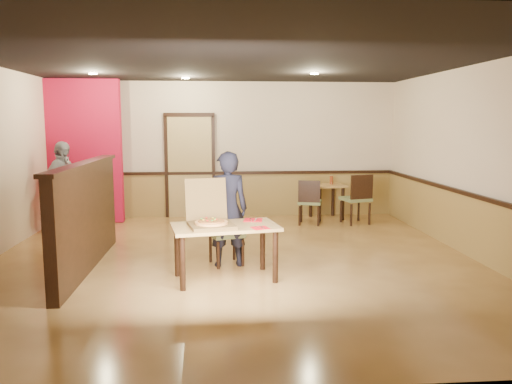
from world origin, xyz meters
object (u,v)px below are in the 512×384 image
condiment (331,180)px  side_chair_right (357,197)px  diner (227,209)px  side_chair_left (310,200)px  pizza_box (210,220)px  main_table (225,234)px  diner_chair (225,230)px  side_table (327,193)px  passerby (63,187)px

condiment → side_chair_right: bearing=-60.1°
diner → side_chair_left: bearing=-127.4°
condiment → pizza_box: bearing=-121.7°
side_chair_left → main_table: bearing=78.1°
diner_chair → pizza_box: 0.84m
side_table → pizza_box: pizza_box is taller
side_table → side_chair_left: bearing=-127.3°
diner_chair → condiment: 3.88m
pizza_box → condiment: size_ratio=4.36×
main_table → side_chair_right: 4.18m
diner → side_table: bearing=-128.5°
side_table → pizza_box: (-2.33, -3.90, 0.23)m
diner_chair → pizza_box: bearing=-121.6°
diner_chair → condiment: size_ratio=5.21×
side_chair_left → side_table: (0.47, 0.61, 0.06)m
condiment → main_table: bearing=-119.9°
diner_chair → condiment: (2.24, 3.16, 0.32)m
side_chair_left → condiment: bearing=-116.3°
side_chair_left → passerby: passerby is taller
main_table → diner: 0.63m
side_chair_right → passerby: bearing=-11.9°
passerby → condiment: size_ratio=9.81×
side_chair_right → pizza_box: 4.32m
main_table → condiment: bearing=49.6°
side_table → condiment: condiment is taller
main_table → passerby: bearing=123.3°
main_table → diner: diner is taller
main_table → diner: size_ratio=0.89×
side_chair_right → diner: (-2.57, -2.66, 0.26)m
side_chair_right → passerby: 5.48m
diner_chair → side_chair_left: side_chair_left is taller
passerby → condiment: 5.18m
side_chair_left → passerby: size_ratio=0.53×
diner_chair → passerby: (-2.86, 2.24, 0.34)m
side_chair_left → condiment: same height
side_chair_left → side_table: size_ratio=1.15×
side_table → condiment: (0.10, 0.02, 0.26)m
side_chair_left → pizza_box: size_ratio=1.20×
main_table → pizza_box: size_ratio=1.94×
passerby → side_chair_left: bearing=-65.0°
side_chair_right → pizza_box: (-2.80, -3.28, 0.23)m
diner_chair → pizza_box: (-0.19, -0.76, 0.29)m
side_chair_right → side_table: 0.78m
side_chair_left → side_chair_right: size_ratio=0.89×
side_table → condiment: 0.27m
main_table → side_chair_right: size_ratio=1.44×
side_chair_left → diner: 3.14m
diner_chair → side_table: diner_chair is taller
diner_chair → side_chair_left: bearing=38.8°
side_chair_left → pizza_box: 3.79m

